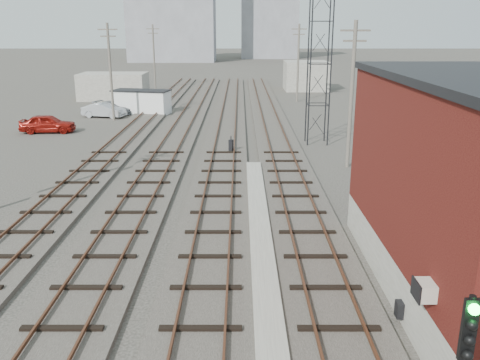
{
  "coord_description": "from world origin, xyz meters",
  "views": [
    {
      "loc": [
        -0.35,
        -3.39,
        8.56
      ],
      "look_at": [
        -0.36,
        17.76,
        2.2
      ],
      "focal_mm": 38.0,
      "sensor_mm": 36.0,
      "label": 1
    }
  ],
  "objects_px": {
    "car_silver": "(104,110)",
    "car_grey": "(114,108)",
    "site_trailer": "(142,102)",
    "car_red": "(48,124)",
    "switch_stand": "(231,146)"
  },
  "relations": [
    {
      "from": "car_silver",
      "to": "car_grey",
      "type": "distance_m",
      "value": 2.17
    },
    {
      "from": "site_trailer",
      "to": "car_grey",
      "type": "bearing_deg",
      "value": -165.48
    },
    {
      "from": "site_trailer",
      "to": "car_silver",
      "type": "distance_m",
      "value": 4.06
    },
    {
      "from": "car_red",
      "to": "site_trailer",
      "type": "bearing_deg",
      "value": -35.52
    },
    {
      "from": "car_silver",
      "to": "car_grey",
      "type": "xyz_separation_m",
      "value": [
        0.46,
        2.11,
        -0.07
      ]
    },
    {
      "from": "car_red",
      "to": "car_grey",
      "type": "height_order",
      "value": "car_red"
    },
    {
      "from": "site_trailer",
      "to": "car_grey",
      "type": "distance_m",
      "value": 2.96
    },
    {
      "from": "switch_stand",
      "to": "car_red",
      "type": "xyz_separation_m",
      "value": [
        -15.67,
        7.53,
        0.22
      ]
    },
    {
      "from": "car_silver",
      "to": "site_trailer",
      "type": "bearing_deg",
      "value": -44.25
    },
    {
      "from": "site_trailer",
      "to": "car_red",
      "type": "distance_m",
      "value": 11.63
    },
    {
      "from": "car_red",
      "to": "car_silver",
      "type": "height_order",
      "value": "car_red"
    },
    {
      "from": "car_red",
      "to": "switch_stand",
      "type": "bearing_deg",
      "value": -119.23
    },
    {
      "from": "car_silver",
      "to": "car_grey",
      "type": "relative_size",
      "value": 0.97
    },
    {
      "from": "car_red",
      "to": "car_grey",
      "type": "relative_size",
      "value": 1.03
    },
    {
      "from": "switch_stand",
      "to": "site_trailer",
      "type": "height_order",
      "value": "site_trailer"
    }
  ]
}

